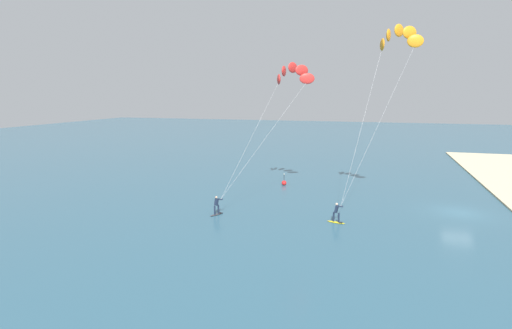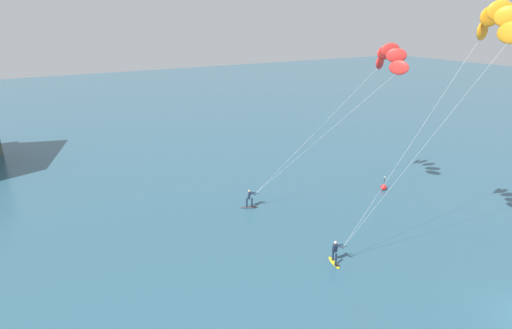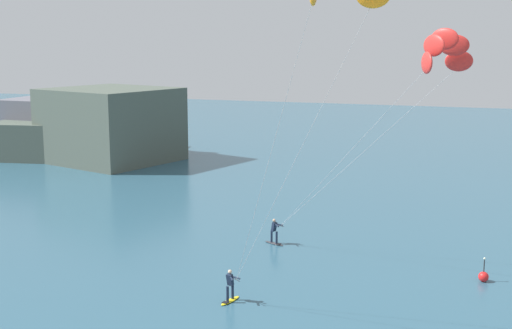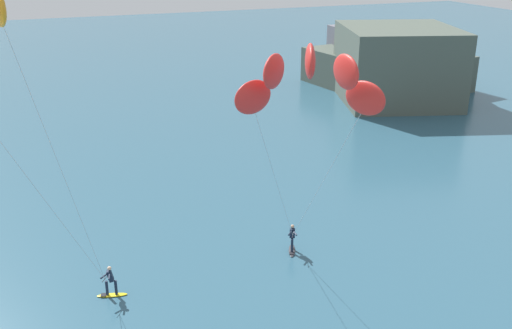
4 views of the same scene
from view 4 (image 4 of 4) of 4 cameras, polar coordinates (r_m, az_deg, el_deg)
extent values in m
ellipsoid|color=yellow|center=(30.79, -13.83, -12.24)|extent=(0.72, 1.54, 0.08)
cube|color=black|center=(30.82, -14.62, -12.17)|extent=(0.35, 0.34, 0.02)
cylinder|color=#192338|center=(30.53, -13.49, -11.56)|extent=(0.14, 0.14, 0.78)
cylinder|color=#192338|center=(30.59, -14.32, -11.57)|extent=(0.14, 0.14, 0.78)
cube|color=#192338|center=(30.19, -14.02, -10.46)|extent=(0.37, 0.38, 0.63)
sphere|color=beige|center=(29.98, -14.09, -9.78)|extent=(0.20, 0.20, 0.20)
cylinder|color=black|center=(29.70, -14.51, -10.75)|extent=(0.48, 0.33, 0.03)
cylinder|color=#192338|center=(29.85, -14.09, -10.46)|extent=(0.61, 0.21, 0.15)
cylinder|color=#192338|center=(29.94, -14.47, -10.40)|extent=(0.42, 0.55, 0.15)
cylinder|color=#B2B2B7|center=(24.44, -21.27, -1.32)|extent=(5.08, 5.29, 13.26)
cylinder|color=#B2B2B7|center=(23.61, -18.01, -1.67)|extent=(6.85, 2.61, 13.26)
ellipsoid|color=#333338|center=(33.80, 3.51, -8.35)|extent=(1.51, 0.95, 0.08)
cube|color=black|center=(33.41, 3.51, -8.62)|extent=(0.37, 0.38, 0.02)
cylinder|color=#192338|center=(33.78, 3.53, -7.53)|extent=(0.14, 0.14, 0.78)
cylinder|color=#192338|center=(33.39, 3.53, -7.89)|extent=(0.14, 0.14, 0.78)
cube|color=#192338|center=(33.26, 3.56, -6.67)|extent=(0.42, 0.41, 0.63)
sphere|color=tan|center=(33.06, 3.57, -6.03)|extent=(0.20, 0.20, 0.20)
cylinder|color=black|center=(32.70, 3.59, -6.89)|extent=(0.52, 0.24, 0.03)
cylinder|color=#192338|center=(32.93, 3.77, -6.62)|extent=(0.60, 0.10, 0.15)
cylinder|color=#192338|center=(32.93, 3.38, -6.62)|extent=(0.49, 0.49, 0.15)
ellipsoid|color=red|center=(18.70, -0.30, 6.58)|extent=(0.88, 1.55, 1.10)
ellipsoid|color=red|center=(18.50, 1.76, 9.06)|extent=(1.31, 1.32, 1.10)
ellipsoid|color=red|center=(18.46, 5.29, 9.98)|extent=(1.55, 0.89, 1.10)
ellipsoid|color=red|center=(18.63, 8.74, 8.91)|extent=(1.55, 0.33, 1.10)
ellipsoid|color=red|center=(18.91, 10.58, 6.38)|extent=(1.55, 0.88, 1.10)
cylinder|color=#B2B2B7|center=(25.58, 2.17, -2.31)|extent=(9.23, 5.83, 10.38)
cylinder|color=#B2B2B7|center=(25.66, 6.14, -2.35)|extent=(10.60, 2.56, 10.38)
cube|color=#4C564C|center=(65.45, 13.58, 9.44)|extent=(14.96, 14.53, 7.93)
cube|color=slate|center=(71.92, 12.94, 9.86)|extent=(17.88, 8.19, 6.31)
cube|color=#4C564C|center=(72.31, 12.50, 9.07)|extent=(17.53, 16.22, 4.12)
camera|label=1|loc=(58.21, -22.24, 13.52)|focal=28.07mm
camera|label=2|loc=(44.81, -42.95, 14.47)|focal=28.56mm
camera|label=3|loc=(32.00, -83.05, -4.28)|focal=48.09mm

